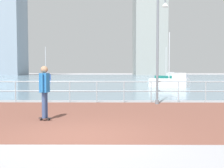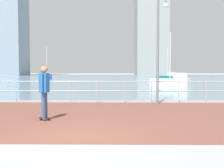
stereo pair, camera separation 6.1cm
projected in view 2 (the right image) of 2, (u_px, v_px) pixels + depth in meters
The scene contains 11 objects.
ground at pixel (110, 80), 46.44m from camera, with size 220.00×220.00×0.00m, color #9E9EA3.
brick_paving at pixel (90, 115), 9.63m from camera, with size 28.00×7.66×0.01m, color brown.
harbor_water at pixel (111, 78), 58.39m from camera, with size 180.00×88.00×0.00m, color #6B899E.
waterfront_railing at pixel (97, 88), 13.41m from camera, with size 25.25×0.06×1.11m.
lamppost at pixel (160, 40), 12.74m from camera, with size 0.70×0.62×5.71m.
skateboarder at pixel (44, 88), 8.57m from camera, with size 0.41×0.56×1.80m.
sailboat_teal at pixel (171, 82), 25.88m from camera, with size 3.90×3.10×5.43m.
sailboat_ivory at pixel (47, 76), 49.60m from camera, with size 2.76×4.56×6.13m.
sailboat_blue at pixel (168, 78), 41.06m from camera, with size 3.22×3.74×5.33m.
tower_beige at pixel (150, 18), 96.85m from camera, with size 10.91×17.96×43.70m.
tower_glass at pixel (9, 9), 91.25m from camera, with size 10.27×11.43×47.96m.
Camera 2 is at (0.94, -6.41, 1.65)m, focal length 41.83 mm.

